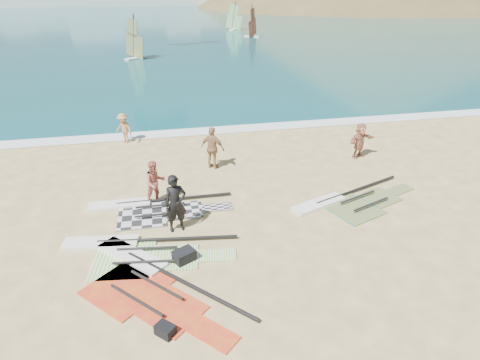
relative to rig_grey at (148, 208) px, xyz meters
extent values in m
plane|color=#DEC482|center=(2.55, -4.31, -0.05)|extent=(300.00, 300.00, 0.00)
cube|color=#0C5556|center=(2.55, 127.69, -0.05)|extent=(300.00, 240.00, 0.06)
cube|color=white|center=(2.55, 7.99, -0.05)|extent=(300.00, 1.20, 0.04)
cone|color=brown|center=(87.55, 125.69, -0.05)|extent=(143.00, 143.00, 45.00)
cone|color=brown|center=(122.55, 135.69, -0.05)|extent=(70.00, 70.00, 28.00)
cube|color=#252527|center=(-0.21, -0.39, -0.03)|extent=(1.68, 1.86, 0.04)
cube|color=#252527|center=(1.27, -0.40, -0.03)|extent=(1.31, 1.21, 0.04)
cube|color=#252527|center=(2.47, -0.42, -0.03)|extent=(1.11, 0.56, 0.04)
cylinder|color=black|center=(1.00, 0.43, 0.05)|extent=(4.25, 0.14, 0.10)
cylinder|color=black|center=(0.44, -0.07, 0.11)|extent=(1.76, 0.09, 0.07)
cylinder|color=black|center=(0.43, -0.72, 0.11)|extent=(1.76, 0.09, 0.07)
cube|color=white|center=(-1.04, 0.45, 0.01)|extent=(2.22, 0.62, 0.12)
cube|color=#7ECB32|center=(-0.73, -2.89, -0.03)|extent=(1.96, 2.13, 0.04)
cube|color=#7ECB32|center=(0.78, -3.10, -0.03)|extent=(1.49, 1.41, 0.04)
cube|color=#7ECB32|center=(2.02, -3.26, -0.03)|extent=(1.22, 0.72, 0.04)
cylinder|color=black|center=(0.62, -2.20, 0.05)|extent=(4.38, 0.70, 0.11)
cylinder|color=black|center=(-0.02, -2.65, 0.11)|extent=(1.81, 0.32, 0.08)
cylinder|color=black|center=(-0.11, -3.31, 0.11)|extent=(1.81, 0.32, 0.08)
cube|color=white|center=(-1.47, -1.92, 0.01)|extent=(2.36, 0.93, 0.12)
cube|color=#ED9800|center=(7.26, -1.49, -0.03)|extent=(2.22, 2.32, 0.04)
cube|color=#ED9800|center=(8.65, -0.97, -0.03)|extent=(1.64, 1.59, 0.04)
cube|color=#ED9800|center=(9.78, -0.55, -0.03)|extent=(1.24, 0.91, 0.04)
cylinder|color=black|center=(8.09, -0.29, 0.05)|extent=(4.03, 1.60, 0.10)
cylinder|color=black|center=(7.75, -0.96, 0.11)|extent=(1.68, 0.69, 0.07)
cylinder|color=black|center=(7.98, -1.57, 0.11)|extent=(1.68, 0.69, 0.07)
cube|color=white|center=(6.18, -1.01, 0.01)|extent=(2.30, 1.35, 0.12)
cube|color=red|center=(-0.54, -4.10, -0.03)|extent=(2.70, 2.69, 0.04)
cube|color=red|center=(0.56, -5.27, -0.03)|extent=(1.91, 1.92, 0.04)
cube|color=red|center=(1.45, -6.22, -0.03)|extent=(1.26, 1.29, 0.04)
cylinder|color=black|center=(1.01, -4.43, 0.05)|extent=(3.24, 3.45, 0.11)
cylinder|color=black|center=(0.20, -4.37, 0.11)|extent=(1.36, 1.45, 0.08)
cylinder|color=black|center=(-0.31, -4.85, 0.11)|extent=(1.36, 1.45, 0.08)
cube|color=white|center=(-0.50, -2.82, 0.01)|extent=(2.12, 2.21, 0.12)
cube|color=black|center=(1.04, -3.33, 0.14)|extent=(0.74, 0.67, 0.39)
cube|color=black|center=(0.37, -5.98, 0.09)|extent=(0.54, 0.54, 0.27)
imported|color=black|center=(0.96, -1.55, 0.94)|extent=(0.80, 0.60, 1.98)
imported|color=#B86052|center=(0.33, 0.43, 0.79)|extent=(0.98, 0.87, 1.68)
imported|color=tan|center=(-1.12, 7.19, 0.72)|extent=(1.13, 1.09, 1.54)
imported|color=#9E774F|center=(2.85, 3.11, 0.90)|extent=(1.17, 1.02, 1.89)
imported|color=#B16E59|center=(9.72, 2.92, 0.78)|extent=(1.62, 1.02, 1.66)
cube|color=white|center=(-1.14, 32.94, 0.05)|extent=(2.40, 2.20, 0.15)
cube|color=orange|center=(-1.14, 32.94, 1.29)|extent=(2.06, 2.40, 2.76)
cube|color=orange|center=(-1.14, 32.94, 3.18)|extent=(1.18, 1.37, 1.92)
cylinder|color=black|center=(-1.14, 32.94, 2.34)|extent=(0.65, 0.73, 4.38)
cube|color=white|center=(15.71, 49.31, 0.05)|extent=(2.46, 2.09, 0.15)
cube|color=red|center=(15.71, 49.31, 1.28)|extent=(1.89, 2.51, 2.75)
cube|color=red|center=(15.71, 49.31, 3.17)|extent=(1.09, 1.43, 1.91)
cylinder|color=black|center=(15.71, 49.31, 2.33)|extent=(0.60, 0.76, 4.36)
cube|color=white|center=(14.88, 59.53, 0.05)|extent=(1.99, 2.54, 0.15)
cube|color=#53BD30|center=(14.88, 59.53, 1.29)|extent=(2.65, 1.73, 2.77)
cube|color=#53BD30|center=(14.88, 59.53, 3.20)|extent=(1.51, 1.00, 1.92)
cylinder|color=black|center=(14.88, 59.53, 2.35)|extent=(0.79, 0.56, 4.39)
camera|label=1|loc=(0.67, -13.02, 7.36)|focal=30.00mm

